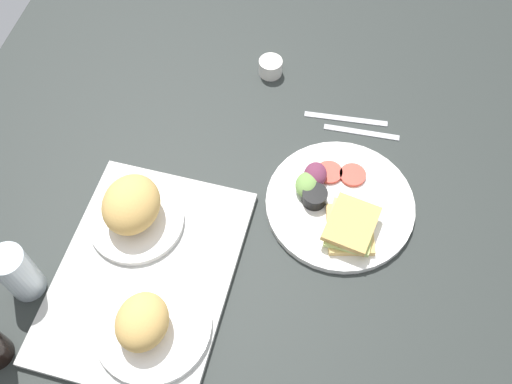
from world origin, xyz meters
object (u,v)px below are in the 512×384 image
object	(u,v)px
fork	(362,132)
knife	(346,119)
plate_with_salad	(338,204)
bread_plate_far	(133,209)
serving_tray	(146,274)
espresso_cup	(271,67)
bread_plate_near	(147,324)
drinking_glass	(18,273)

from	to	relation	value
fork	knife	bearing A→B (deg)	-38.50
knife	plate_with_salad	bearing A→B (deg)	90.13
bread_plate_far	fork	world-z (taller)	bread_plate_far
serving_tray	espresso_cup	size ratio (longest dim) A/B	8.04
bread_plate_far	knife	xyz separation A→B (cm)	(36.25, -37.70, -5.71)
bread_plate_near	drinking_glass	xyz separation A→B (cm)	(3.34, 25.68, 1.90)
serving_tray	plate_with_salad	bearing A→B (deg)	-55.74
bread_plate_near	knife	size ratio (longest dim) A/B	1.13
bread_plate_near	serving_tray	bearing A→B (deg)	23.11
plate_with_salad	knife	xyz separation A→B (cm)	(23.64, 1.60, -1.37)
bread_plate_near	plate_with_salad	bearing A→B (deg)	-41.30
serving_tray	knife	world-z (taller)	serving_tray
bread_plate_near	espresso_cup	world-z (taller)	bread_plate_near
serving_tray	bread_plate_near	bearing A→B (deg)	-156.89
plate_with_salad	knife	bearing A→B (deg)	3.86
bread_plate_near	plate_with_salad	size ratio (longest dim) A/B	0.70
serving_tray	plate_with_salad	xyz separation A→B (cm)	(23.17, -34.02, 0.82)
bread_plate_far	plate_with_salad	size ratio (longest dim) A/B	0.62
plate_with_salad	serving_tray	bearing A→B (deg)	124.26
bread_plate_near	drinking_glass	size ratio (longest dim) A/B	1.64
bread_plate_near	espresso_cup	size ratio (longest dim) A/B	3.84
drinking_glass	knife	world-z (taller)	drinking_glass
bread_plate_far	plate_with_salad	distance (cm)	41.50
bread_plate_far	espresso_cup	world-z (taller)	bread_plate_far
plate_with_salad	espresso_cup	xyz separation A→B (cm)	(33.70, 21.44, 0.38)
espresso_cup	knife	world-z (taller)	espresso_cup
fork	drinking_glass	bearing A→B (deg)	39.84
serving_tray	fork	size ratio (longest dim) A/B	2.65
bread_plate_far	plate_with_salad	xyz separation A→B (cm)	(12.61, -39.30, -4.35)
espresso_cup	bread_plate_far	bearing A→B (deg)	158.91
bread_plate_near	plate_with_salad	xyz separation A→B (cm)	(33.64, -29.55, -3.04)
bread_plate_far	knife	world-z (taller)	bread_plate_far
bread_plate_far	fork	size ratio (longest dim) A/B	1.13
bread_plate_far	drinking_glass	distance (cm)	23.81
fork	knife	xyz separation A→B (cm)	(3.00, 4.00, 0.00)
bread_plate_far	drinking_glass	xyz separation A→B (cm)	(-17.69, 15.93, 0.60)
serving_tray	espresso_cup	bearing A→B (deg)	-12.47
drinking_glass	fork	distance (cm)	77.18
serving_tray	plate_with_salad	world-z (taller)	plate_with_salad
bread_plate_far	fork	bearing A→B (deg)	-51.43
bread_plate_near	fork	xyz separation A→B (cm)	(54.28, -31.96, -4.41)
drinking_glass	espresso_cup	bearing A→B (deg)	-27.84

